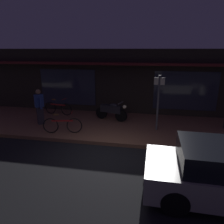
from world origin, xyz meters
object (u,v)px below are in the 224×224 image
object	(u,v)px
person_photographer	(39,106)
sign_post	(158,100)
bicycle_extra	(62,125)
bicycle_parked	(58,108)
motorcycle	(112,111)

from	to	relation	value
person_photographer	sign_post	distance (m)	5.43
bicycle_extra	sign_post	bearing A→B (deg)	15.70
bicycle_extra	sign_post	world-z (taller)	sign_post
bicycle_parked	person_photographer	bearing A→B (deg)	-96.38
bicycle_extra	person_photographer	size ratio (longest dim) A/B	0.98
bicycle_extra	sign_post	distance (m)	4.21
motorcycle	bicycle_parked	world-z (taller)	motorcycle
bicycle_parked	bicycle_extra	distance (m)	2.77
bicycle_parked	person_photographer	world-z (taller)	person_photographer
motorcycle	sign_post	bearing A→B (deg)	-22.98
bicycle_extra	sign_post	size ratio (longest dim) A/B	0.68
motorcycle	bicycle_extra	distance (m)	2.68
bicycle_extra	person_photographer	xyz separation A→B (m)	(-1.47, 0.87, 0.52)
bicycle_parked	motorcycle	bearing A→B (deg)	-7.82
bicycle_parked	bicycle_extra	xyz separation A→B (m)	(1.29, -2.45, 0.00)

